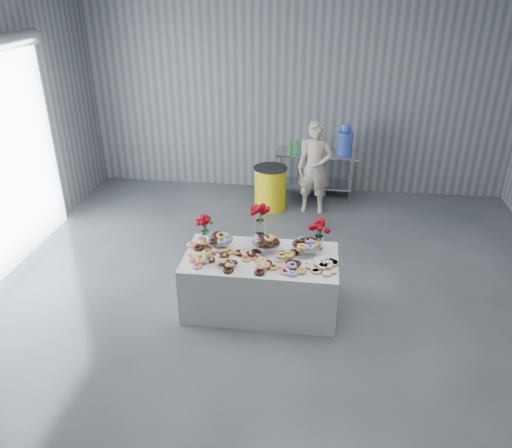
{
  "coord_description": "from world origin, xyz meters",
  "views": [
    {
      "loc": [
        0.42,
        -4.94,
        3.87
      ],
      "look_at": [
        -0.33,
        0.85,
        0.95
      ],
      "focal_mm": 35.0,
      "sensor_mm": 36.0,
      "label": 1
    }
  ],
  "objects": [
    {
      "name": "donut_mounds",
      "position": [
        -0.2,
        0.3,
        0.8
      ],
      "size": [
        1.81,
        0.8,
        0.09
      ],
      "primitive_type": null,
      "rotation": [
        0.0,
        0.0,
        -0.0
      ],
      "color": "#E8AE55",
      "rests_on": "display_table"
    },
    {
      "name": "bouquet_left",
      "position": [
        -0.95,
        0.61,
        1.05
      ],
      "size": [
        0.26,
        0.26,
        0.42
      ],
      "color": "white",
      "rests_on": "display_table"
    },
    {
      "name": "display_table",
      "position": [
        -0.2,
        0.35,
        0.38
      ],
      "size": [
        1.9,
        1.0,
        0.75
      ],
      "primitive_type": "cube",
      "rotation": [
        0.0,
        0.0,
        -0.0
      ],
      "color": "silver",
      "rests_on": "ground"
    },
    {
      "name": "drink_bottles",
      "position": [
        0.09,
        4.0,
        1.04
      ],
      "size": [
        0.54,
        0.08,
        0.27
      ],
      "primitive_type": null,
      "color": "#268C33",
      "rests_on": "prep_table"
    },
    {
      "name": "room_walls",
      "position": [
        -0.27,
        0.07,
        2.64
      ],
      "size": [
        8.04,
        9.04,
        4.02
      ],
      "color": "slate",
      "rests_on": "ground"
    },
    {
      "name": "bouquet_center",
      "position": [
        -0.25,
        0.7,
        1.13
      ],
      "size": [
        0.26,
        0.26,
        0.57
      ],
      "color": "silver",
      "rests_on": "display_table"
    },
    {
      "name": "danish_pile",
      "position": [
        0.55,
        0.2,
        0.81
      ],
      "size": [
        0.48,
        0.48,
        0.11
      ],
      "primitive_type": null,
      "color": "silver",
      "rests_on": "display_table"
    },
    {
      "name": "ground",
      "position": [
        0.0,
        0.0,
        0.0
      ],
      "size": [
        9.0,
        9.0,
        0.0
      ],
      "primitive_type": "plane",
      "color": "#373A3F",
      "rests_on": "ground"
    },
    {
      "name": "trash_barrel",
      "position": [
        -0.4,
        3.46,
        0.39
      ],
      "size": [
        0.61,
        0.61,
        0.79
      ],
      "rotation": [
        0.0,
        0.0,
        -0.09
      ],
      "color": "yellow",
      "rests_on": "ground"
    },
    {
      "name": "cake_stand_right",
      "position": [
        0.35,
        0.5,
        0.89
      ],
      "size": [
        0.36,
        0.36,
        0.17
      ],
      "color": "silver",
      "rests_on": "display_table"
    },
    {
      "name": "water_jug",
      "position": [
        0.91,
        4.1,
        1.15
      ],
      "size": [
        0.28,
        0.28,
        0.55
      ],
      "color": "#4364E6",
      "rests_on": "prep_table"
    },
    {
      "name": "cake_stand_left",
      "position": [
        -0.75,
        0.51,
        0.89
      ],
      "size": [
        0.36,
        0.36,
        0.17
      ],
      "color": "silver",
      "rests_on": "display_table"
    },
    {
      "name": "cake_stand_mid",
      "position": [
        -0.15,
        0.5,
        0.89
      ],
      "size": [
        0.36,
        0.36,
        0.17
      ],
      "color": "silver",
      "rests_on": "display_table"
    },
    {
      "name": "bouquet_right",
      "position": [
        0.5,
        0.65,
        1.05
      ],
      "size": [
        0.26,
        0.26,
        0.42
      ],
      "color": "white",
      "rests_on": "display_table"
    },
    {
      "name": "person",
      "position": [
        0.39,
        3.42,
        0.83
      ],
      "size": [
        0.64,
        0.45,
        1.66
      ],
      "primitive_type": "imported",
      "rotation": [
        0.0,
        0.0,
        -0.09
      ],
      "color": "#CC8C93",
      "rests_on": "ground"
    },
    {
      "name": "prep_table",
      "position": [
        0.41,
        4.1,
        0.62
      ],
      "size": [
        1.5,
        0.6,
        0.9
      ],
      "color": "silver",
      "rests_on": "ground"
    }
  ]
}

